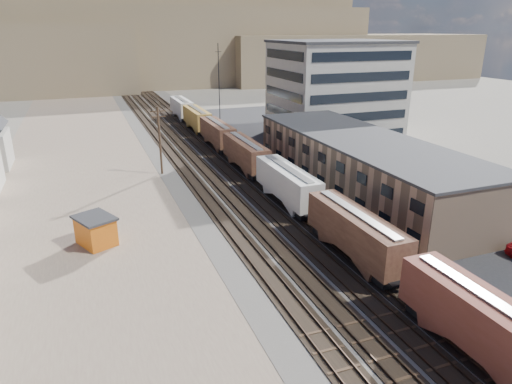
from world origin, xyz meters
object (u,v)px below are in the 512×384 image
object	(u,v)px
freight_train	(264,166)
maintenance_shed	(96,230)
utility_pole_north	(160,139)
parked_car_blue	(314,135)

from	to	relation	value
freight_train	maintenance_shed	xyz separation A→B (m)	(-22.56, -10.99, -1.25)
freight_train	utility_pole_north	xyz separation A→B (m)	(-12.30, 10.35, 2.50)
maintenance_shed	parked_car_blue	size ratio (longest dim) A/B	1.02
freight_train	parked_car_blue	distance (m)	30.61
freight_train	maintenance_shed	bearing A→B (deg)	-154.04
freight_train	parked_car_blue	bearing A→B (deg)	49.18
utility_pole_north	parked_car_blue	bearing A→B (deg)	21.58
utility_pole_north	parked_car_blue	distance (m)	35.00
maintenance_shed	parked_car_blue	world-z (taller)	maintenance_shed
freight_train	parked_car_blue	world-z (taller)	freight_train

